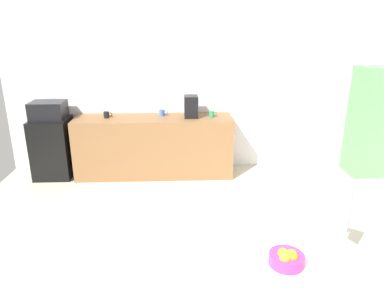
% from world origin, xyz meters
% --- Properties ---
extents(wall_back, '(6.00, 0.10, 2.60)m').
position_xyz_m(wall_back, '(0.00, 3.00, 1.30)').
color(wall_back, silver).
rests_on(wall_back, ground_plane).
extents(counter_block, '(2.34, 0.60, 0.90)m').
position_xyz_m(counter_block, '(-0.74, 2.65, 0.45)').
color(counter_block, brown).
rests_on(counter_block, ground_plane).
extents(mini_fridge, '(0.54, 0.54, 0.89)m').
position_xyz_m(mini_fridge, '(-2.26, 2.65, 0.45)').
color(mini_fridge, black).
rests_on(mini_fridge, ground_plane).
extents(microwave, '(0.48, 0.38, 0.26)m').
position_xyz_m(microwave, '(-2.26, 2.65, 1.02)').
color(microwave, black).
rests_on(microwave, mini_fridge).
extents(locker_cabinet, '(0.60, 0.50, 1.64)m').
position_xyz_m(locker_cabinet, '(2.55, 2.55, 0.82)').
color(locker_cabinet, '#599959').
rests_on(locker_cabinet, ground_plane).
extents(round_table, '(1.20, 1.20, 0.74)m').
position_xyz_m(round_table, '(0.28, -0.57, 0.62)').
color(round_table, silver).
rests_on(round_table, ground_plane).
extents(chair_gray, '(0.59, 0.59, 0.83)m').
position_xyz_m(chair_gray, '(0.90, 0.24, 0.52)').
color(chair_gray, silver).
rests_on(chair_gray, ground_plane).
extents(fruit_bowl, '(0.23, 0.23, 0.11)m').
position_xyz_m(fruit_bowl, '(0.30, -0.58, 0.78)').
color(fruit_bowl, '#D8338C').
rests_on(fruit_bowl, round_table).
extents(mug_white, '(0.13, 0.08, 0.09)m').
position_xyz_m(mug_white, '(-1.42, 2.66, 0.95)').
color(mug_white, black).
rests_on(mug_white, counter_block).
extents(mug_green, '(0.13, 0.08, 0.09)m').
position_xyz_m(mug_green, '(0.12, 2.64, 0.95)').
color(mug_green, '#338C59').
rests_on(mug_green, counter_block).
extents(mug_red, '(0.13, 0.08, 0.09)m').
position_xyz_m(mug_red, '(-0.61, 2.75, 0.95)').
color(mug_red, '#3F66BF').
rests_on(mug_red, counter_block).
extents(coffee_maker, '(0.20, 0.24, 0.32)m').
position_xyz_m(coffee_maker, '(-0.18, 2.65, 1.06)').
color(coffee_maker, black).
rests_on(coffee_maker, counter_block).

